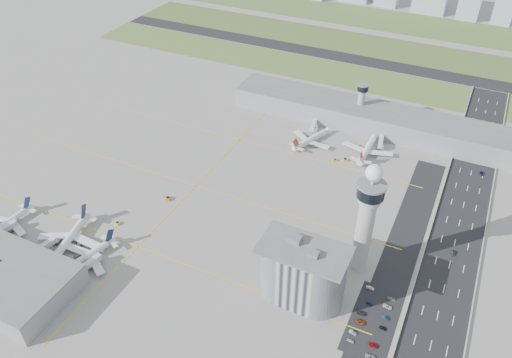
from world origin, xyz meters
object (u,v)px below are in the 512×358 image
at_px(car_lot_9, 385,318).
at_px(jet_bridge_far_0, 315,122).
at_px(tug_0, 80,229).
at_px(tug_4, 335,160).
at_px(jet_bridge_near_1, 35,255).
at_px(car_lot_5, 370,288).
at_px(car_lot_11, 391,299).
at_px(airplane_near_b, 67,236).
at_px(tug_2, 118,223).
at_px(car_lot_8, 383,328).
at_px(tug_5, 345,160).
at_px(car_lot_2, 361,322).
at_px(car_lot_0, 351,341).
at_px(car_hw_1, 453,253).
at_px(secondary_tower, 361,101).
at_px(airplane_near_c, 83,255).
at_px(airplane_near_a, 4,221).
at_px(jet_bridge_far_1, 381,138).
at_px(car_hw_4, 470,127).
at_px(control_tower, 367,216).
at_px(airplane_far_b, 368,145).
at_px(car_lot_7, 374,345).
at_px(car_lot_1, 353,333).
at_px(car_lot_4, 369,303).
at_px(jet_bridge_near_2, 79,274).
at_px(car_lot_10, 388,307).
at_px(tug_3, 168,198).
at_px(car_lot_3, 362,313).
at_px(tug_1, 75,229).
at_px(car_hw_2, 482,173).
at_px(car_lot_6, 370,357).

bearing_deg(car_lot_9, jet_bridge_far_0, 34.24).
height_order(tug_0, tug_4, tug_0).
bearing_deg(jet_bridge_near_1, tug_4, -26.11).
xyz_separation_m(car_lot_5, car_lot_11, (11.11, -2.18, -0.07)).
xyz_separation_m(airplane_near_b, tug_2, (13.10, 24.76, -5.21)).
relative_size(car_lot_8, car_lot_9, 0.92).
xyz_separation_m(jet_bridge_near_1, tug_5, (119.61, 158.29, -1.83)).
height_order(jet_bridge_far_0, car_lot_2, jet_bridge_far_0).
distance_m(car_lot_0, car_hw_1, 83.55).
xyz_separation_m(secondary_tower, car_lot_8, (63.51, -174.56, -18.22)).
bearing_deg(airplane_near_c, car_lot_2, 115.50).
bearing_deg(car_lot_11, car_lot_0, 158.40).
bearing_deg(tug_0, airplane_near_a, -85.20).
xyz_separation_m(airplane_near_c, car_lot_8, (151.34, 27.06, -4.79)).
height_order(jet_bridge_far_1, car_lot_11, jet_bridge_far_1).
xyz_separation_m(airplane_near_b, tug_0, (-2.88, 11.60, -5.08)).
bearing_deg(jet_bridge_far_1, car_hw_4, 120.37).
bearing_deg(car_lot_8, tug_5, 31.46).
distance_m(airplane_near_b, car_lot_2, 159.11).
xyz_separation_m(control_tower, airplane_near_c, (-129.84, -59.62, -29.67)).
bearing_deg(airplane_far_b, car_lot_7, -163.34).
height_order(car_lot_1, car_lot_11, car_lot_1).
distance_m(tug_0, car_lot_0, 159.62).
bearing_deg(tug_2, secondary_tower, -10.01).
bearing_deg(airplane_far_b, car_lot_4, -163.93).
relative_size(jet_bridge_near_2, car_hw_4, 4.24).
relative_size(car_lot_5, car_lot_10, 0.88).
bearing_deg(control_tower, tug_3, 178.70).
bearing_deg(car_lot_1, airplane_near_c, 106.77).
bearing_deg(tug_2, jet_bridge_near_2, -150.14).
distance_m(car_lot_1, car_lot_8, 14.36).
bearing_deg(car_lot_5, car_lot_3, -177.83).
distance_m(tug_0, car_hw_4, 280.89).
height_order(secondary_tower, car_lot_8, secondary_tower).
xyz_separation_m(secondary_tower, tug_1, (-109.47, -185.14, -17.82)).
relative_size(car_lot_7, car_hw_1, 1.10).
relative_size(car_lot_9, car_hw_2, 0.83).
relative_size(airplane_far_b, tug_3, 11.31).
bearing_deg(car_lot_6, airplane_near_b, 84.05).
xyz_separation_m(jet_bridge_far_0, tug_5, (34.61, -34.71, -1.83)).
bearing_deg(car_lot_6, car_lot_8, -11.10).
bearing_deg(airplane_near_a, tug_4, 138.93).
relative_size(control_tower, car_lot_6, 14.30).
bearing_deg(car_lot_6, car_hw_1, -23.14).
distance_m(car_lot_2, car_lot_3, 5.23).
bearing_deg(jet_bridge_near_2, tug_3, 5.83).
height_order(car_lot_11, car_hw_2, car_hw_2).
height_order(jet_bridge_near_2, car_lot_3, jet_bridge_near_2).
distance_m(tug_4, car_lot_0, 141.66).
distance_m(car_lot_9, car_hw_2, 142.81).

